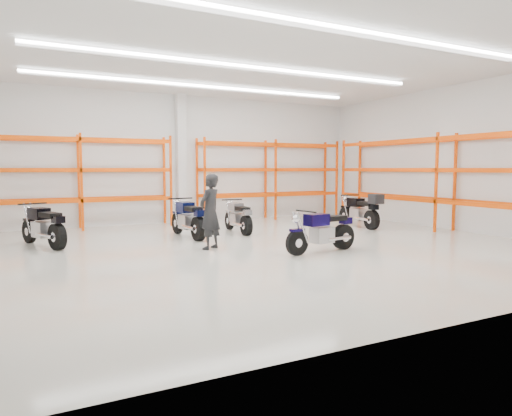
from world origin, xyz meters
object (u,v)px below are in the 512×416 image
motorcycle_back_b (189,220)px  structural_column (181,159)px  standing_man (210,212)px  motorcycle_main (324,232)px  motorcycle_back_d (361,211)px  motorcycle_back_a (44,227)px  motorcycle_back_c (238,218)px

motorcycle_back_b → structural_column: (0.91, 3.49, 1.75)m
standing_man → structural_column: (1.03, 5.47, 1.35)m
motorcycle_main → standing_man: standing_man is taller
motorcycle_back_d → standing_man: (-5.83, -1.50, 0.35)m
structural_column → motorcycle_main: bearing=-80.4°
motorcycle_main → motorcycle_back_a: size_ratio=0.99×
motorcycle_back_b → structural_column: bearing=75.3°
motorcycle_back_b → standing_man: (-0.12, -1.98, 0.39)m
motorcycle_back_c → standing_man: bearing=-128.6°
motorcycle_back_d → structural_column: structural_column is taller
motorcycle_back_a → motorcycle_back_b: motorcycle_back_b is taller
motorcycle_back_a → motorcycle_back_b: (3.65, -0.14, 0.01)m
motorcycle_back_a → motorcycle_back_d: 9.38m
motorcycle_back_a → motorcycle_back_b: bearing=-2.2°
motorcycle_back_d → motorcycle_back_b: bearing=175.1°
motorcycle_back_c → motorcycle_back_b: bearing=-173.0°
motorcycle_back_b → motorcycle_back_c: motorcycle_back_b is taller
structural_column → standing_man: bearing=-100.7°
standing_man → motorcycle_back_c: bearing=-162.9°
motorcycle_main → standing_man: 2.73m
motorcycle_back_d → structural_column: size_ratio=0.49×
motorcycle_main → standing_man: bearing=145.4°
motorcycle_back_a → structural_column: 5.93m
motorcycle_back_c → standing_man: 2.83m
motorcycle_main → motorcycle_back_a: bearing=147.5°
motorcycle_back_d → standing_man: 6.02m
motorcycle_back_b → motorcycle_back_c: (1.62, 0.20, -0.05)m
motorcycle_main → motorcycle_back_a: 6.81m
motorcycle_back_a → structural_column: (4.57, 3.35, 1.76)m
motorcycle_back_b → standing_man: size_ratio=1.22×
motorcycle_back_c → motorcycle_back_a: bearing=-179.4°
motorcycle_back_c → standing_man: size_ratio=1.11×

